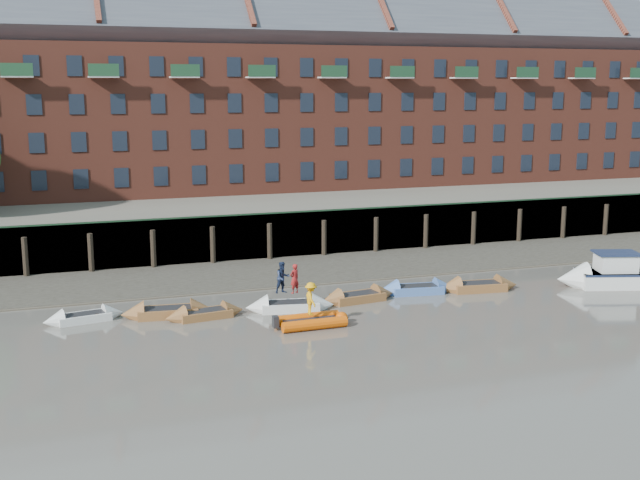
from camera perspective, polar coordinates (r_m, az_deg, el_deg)
name	(u,v)px	position (r m, az deg, el deg)	size (l,w,h in m)	color
ground	(438,355)	(37.10, 8.38, -8.08)	(220.00, 220.00, 0.00)	#5D5850
foreshore	(314,269)	(53.12, -0.44, -2.11)	(110.00, 8.00, 0.50)	#3D382F
mud_band	(331,281)	(49.99, 0.78, -2.95)	(110.00, 1.60, 0.10)	#4C4336
river_wall	(295,234)	(56.88, -1.82, 0.41)	(110.00, 1.23, 3.30)	#2D2A26
bank_terrace	(249,207)	(69.85, -5.07, 2.36)	(110.00, 28.00, 3.20)	#5E594D
apartment_terrace	(244,75)	(70.03, -5.43, 11.59)	(80.60, 15.56, 20.98)	brown
rowboat_0	(84,317)	(43.40, -16.44, -5.30)	(4.27, 1.91, 1.20)	silver
rowboat_1	(168,312)	(43.18, -10.77, -5.06)	(4.98, 1.89, 1.41)	brown
rowboat_2	(205,314)	(42.62, -8.20, -5.24)	(4.40, 1.80, 1.24)	brown
rowboat_3	(290,306)	(43.59, -2.15, -4.72)	(4.99, 2.22, 1.40)	silver
rowboat_4	(358,297)	(45.43, 2.70, -4.09)	(4.77, 1.95, 1.34)	brown
rowboat_5	(417,289)	(47.43, 6.88, -3.50)	(4.80, 1.93, 1.35)	#4569A9
rowboat_6	(478,287)	(48.60, 11.19, -3.26)	(5.04, 1.99, 1.42)	brown
rib_tender	(314,321)	(40.82, -0.45, -5.77)	(3.70, 1.81, 0.64)	#D64F06
motor_launch	(604,275)	(51.49, 19.55, -2.39)	(6.92, 3.96, 2.72)	silver
person_rower_a	(295,279)	(43.31, -1.83, -2.76)	(0.59, 0.39, 1.62)	maroon
person_rower_b	(283,278)	(43.35, -2.67, -2.68)	(0.84, 0.66, 1.73)	#19233F
person_rib_crew	(311,299)	(40.51, -0.65, -4.19)	(1.09, 0.62, 1.68)	orange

